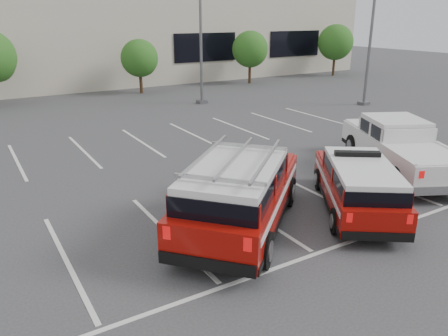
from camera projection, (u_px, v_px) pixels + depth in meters
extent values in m
plane|color=#363638|center=(251.00, 212.00, 13.19)|extent=(120.00, 120.00, 0.00)
cube|color=silver|center=(185.00, 170.00, 16.82)|extent=(23.00, 15.00, 0.01)
cube|color=#BBB09E|center=(42.00, 35.00, 37.69)|extent=(60.00, 15.00, 8.00)
cylinder|color=#3F2B19|center=(141.00, 83.00, 33.14)|extent=(0.24, 0.24, 1.51)
sphere|color=#1D4412|center=(139.00, 58.00, 32.53)|extent=(2.77, 2.77, 2.77)
sphere|color=#1D4412|center=(144.00, 63.00, 33.02)|extent=(1.85, 1.85, 1.85)
cylinder|color=#3F2B19|center=(250.00, 73.00, 38.00)|extent=(0.24, 0.24, 1.67)
sphere|color=#1D4412|center=(250.00, 49.00, 37.32)|extent=(3.07, 3.07, 3.07)
sphere|color=#1D4412|center=(252.00, 54.00, 37.84)|extent=(2.05, 2.05, 2.05)
cylinder|color=#3F2B19|center=(334.00, 66.00, 42.87)|extent=(0.24, 0.24, 1.84)
sphere|color=#1D4412|center=(336.00, 42.00, 42.12)|extent=(3.37, 3.37, 3.37)
sphere|color=#1D4412|center=(337.00, 47.00, 42.65)|extent=(2.24, 2.24, 2.24)
cube|color=#59595E|center=(202.00, 102.00, 29.49)|extent=(0.60, 0.60, 0.20)
cylinder|color=#59595E|center=(201.00, 26.00, 27.87)|extent=(0.18, 0.18, 10.00)
cube|color=#59595E|center=(364.00, 103.00, 29.05)|extent=(0.60, 0.60, 0.20)
cylinder|color=#59595E|center=(372.00, 26.00, 27.43)|extent=(0.18, 0.18, 10.00)
cube|color=#8B0B06|center=(356.00, 189.00, 13.16)|extent=(4.38, 5.16, 0.77)
cube|color=black|center=(362.00, 176.00, 12.54)|extent=(3.42, 3.88, 0.40)
cube|color=silver|center=(363.00, 167.00, 12.45)|extent=(3.35, 3.80, 0.15)
cube|color=black|center=(357.00, 154.00, 13.14)|extent=(1.25, 0.99, 0.14)
cube|color=silver|center=(400.00, 150.00, 16.40)|extent=(4.75, 6.65, 0.92)
cube|color=black|center=(395.00, 129.00, 16.71)|extent=(2.79, 2.90, 0.48)
cube|color=silver|center=(396.00, 120.00, 16.60)|extent=(2.73, 2.84, 0.17)
cube|color=#8B0B06|center=(240.00, 199.00, 12.01)|extent=(5.84, 5.59, 0.96)
cube|color=black|center=(235.00, 181.00, 11.26)|extent=(4.37, 4.23, 0.50)
cube|color=silver|center=(235.00, 168.00, 11.14)|extent=(4.28, 4.15, 0.18)
cube|color=#A5A5A8|center=(235.00, 157.00, 11.04)|extent=(4.12, 4.02, 0.07)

